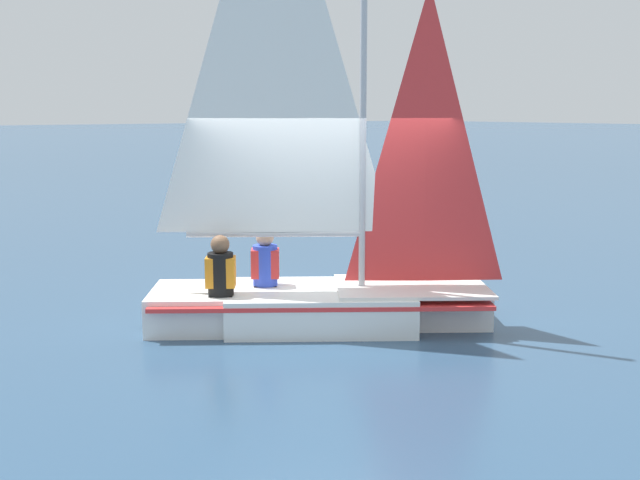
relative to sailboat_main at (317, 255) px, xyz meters
name	(u,v)px	position (x,y,z in m)	size (l,w,h in m)	color
ground_plane	(320,325)	(0.03, -0.02, -0.87)	(260.00, 260.00, 0.00)	#2D4C6B
sailboat_main	(317,255)	(0.00, 0.00, 0.00)	(4.04, 3.51, 5.96)	white
sailor_helm	(265,272)	(-0.38, 0.55, -0.25)	(0.43, 0.42, 1.16)	black
sailor_crew	(221,281)	(-1.09, 0.43, -0.25)	(0.43, 0.42, 1.16)	black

